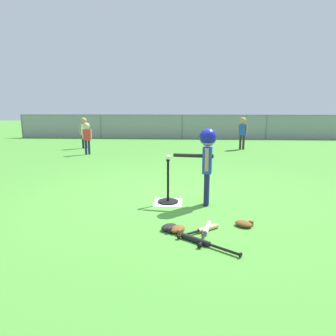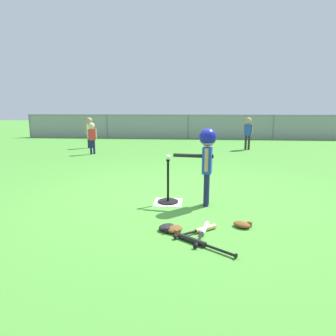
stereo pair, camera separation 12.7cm
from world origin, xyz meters
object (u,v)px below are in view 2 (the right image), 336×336
batter_child (207,151)px  fielder_deep_center (248,129)px  spare_bat_black (197,242)px  glove_near_bats (242,224)px  batting_tee (168,196)px  spare_bat_wood (201,230)px  fielder_near_left (92,134)px  baseball_on_tee (168,157)px  fielder_deep_right (89,128)px  glove_by_plate (167,227)px  spare_bat_silver (204,230)px  glove_tossed_aside (175,229)px

batter_child → fielder_deep_center: (1.68, 6.37, -0.10)m
spare_bat_black → glove_near_bats: size_ratio=2.28×
batting_tee → spare_bat_wood: bearing=-65.6°
fielder_near_left → glove_near_bats: bearing=-55.7°
spare_bat_black → glove_near_bats: 0.77m
baseball_on_tee → fielder_deep_right: 7.13m
batter_child → fielder_deep_right: size_ratio=1.04×
fielder_near_left → glove_by_plate: size_ratio=3.72×
spare_bat_silver → spare_bat_black: same height
fielder_deep_right → glove_near_bats: size_ratio=4.12×
fielder_deep_center → spare_bat_wood: bearing=-103.4°
glove_by_plate → glove_near_bats: 0.94m
baseball_on_tee → fielder_deep_center: size_ratio=0.07×
spare_bat_wood → glove_by_plate: size_ratio=1.88×
fielder_deep_right → spare_bat_wood: 8.37m
fielder_deep_center → glove_tossed_aside: bearing=-105.6°
spare_bat_wood → spare_bat_black: 0.35m
glove_near_bats → spare_bat_black: bearing=-136.1°
batter_child → spare_bat_black: 1.59m
fielder_deep_center → spare_bat_silver: 7.64m
glove_tossed_aside → fielder_near_left: bearing=117.3°
glove_near_bats → batting_tee: bearing=137.9°
fielder_deep_center → spare_bat_silver: (-1.73, -7.41, -0.70)m
spare_bat_silver → glove_near_bats: glove_near_bats is taller
batting_tee → fielder_deep_right: 7.16m
fielder_deep_right → fielder_near_left: size_ratio=1.11×
spare_bat_wood → fielder_deep_center: bearing=76.6°
glove_by_plate → baseball_on_tee: bearing=94.3°
batter_child → spare_bat_black: batter_child is taller
spare_bat_silver → glove_by_plate: size_ratio=2.49×
baseball_on_tee → glove_by_plate: 1.28m
spare_bat_wood → glove_by_plate: 0.42m
fielder_deep_center → glove_near_bats: 7.34m
batting_tee → spare_bat_black: bearing=-72.7°
fielder_deep_center → baseball_on_tee: bearing=-109.8°
fielder_deep_right → spare_bat_black: size_ratio=1.81×
fielder_near_left → spare_bat_black: (3.31, -6.21, -0.62)m
fielder_deep_right → glove_tossed_aside: 8.25m
spare_bat_black → spare_bat_silver: bearing=76.9°
spare_bat_wood → spare_bat_black: (-0.05, -0.34, 0.00)m
fielder_near_left → spare_bat_silver: fielder_near_left is taller
batting_tee → spare_bat_black: 1.52m
spare_bat_silver → glove_by_plate: glove_by_plate is taller
fielder_near_left → spare_bat_black: 7.07m
fielder_near_left → spare_bat_black: fielder_near_left is taller
glove_near_bats → glove_tossed_aside: size_ratio=1.01×
spare_bat_silver → spare_bat_black: size_ratio=1.09×
batter_child → fielder_deep_center: bearing=75.3°
baseball_on_tee → glove_near_bats: baseball_on_tee is taller
baseball_on_tee → fielder_deep_right: bearing=119.0°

